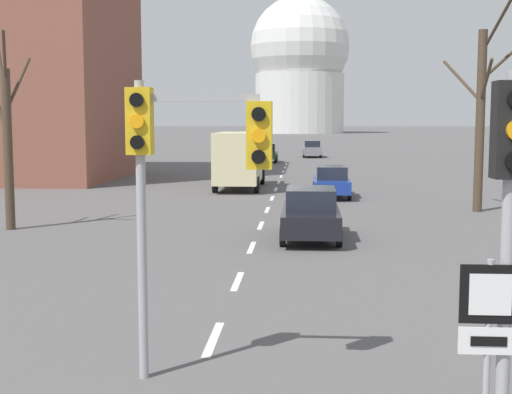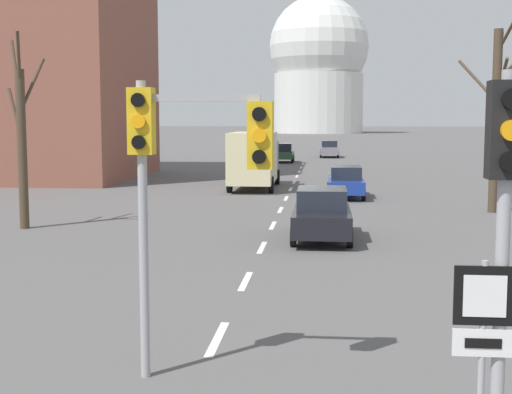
{
  "view_description": "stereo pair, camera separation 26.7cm",
  "coord_description": "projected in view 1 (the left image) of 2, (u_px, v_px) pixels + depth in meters",
  "views": [
    {
      "loc": [
        1.57,
        -3.25,
        3.84
      ],
      "look_at": [
        0.91,
        6.42,
        2.78
      ],
      "focal_mm": 50.0,
      "sensor_mm": 36.0,
      "label": 1
    },
    {
      "loc": [
        1.84,
        -3.22,
        3.84
      ],
      "look_at": [
        0.91,
        6.42,
        2.78
      ],
      "focal_mm": 50.0,
      "sensor_mm": 36.0,
      "label": 2
    }
  ],
  "objects": [
    {
      "name": "bare_tree_right_near",
      "position": [
        482.0,
        109.0,
        29.31
      ],
      "size": [
        3.41,
        4.82,
        9.22
      ],
      "color": "#473828",
      "rests_on": "ground_plane"
    },
    {
      "name": "lane_stripe_4",
      "position": [
        261.0,
        225.0,
        25.89
      ],
      "size": [
        0.16,
        2.0,
        0.01
      ],
      "primitive_type": "cube",
      "color": "silver",
      "rests_on": "ground_plane"
    },
    {
      "name": "sedan_mid_centre",
      "position": [
        311.0,
        214.0,
        22.77
      ],
      "size": [
        1.88,
        4.44,
        1.68
      ],
      "color": "black",
      "rests_on": "ground_plane"
    },
    {
      "name": "traffic_signal_centre_tall",
      "position": [
        183.0,
        156.0,
        10.23
      ],
      "size": [
        2.08,
        0.34,
        4.39
      ],
      "color": "#9E9EA3",
      "rests_on": "ground_plane"
    },
    {
      "name": "lane_stripe_2",
      "position": [
        238.0,
        281.0,
        16.97
      ],
      "size": [
        0.16,
        2.0,
        0.01
      ],
      "primitive_type": "cube",
      "color": "silver",
      "rests_on": "ground_plane"
    },
    {
      "name": "lane_stripe_9",
      "position": [
        281.0,
        176.0,
        48.21
      ],
      "size": [
        0.16,
        2.0,
        0.01
      ],
      "primitive_type": "cube",
      "color": "silver",
      "rests_on": "ground_plane"
    },
    {
      "name": "lane_stripe_1",
      "position": [
        213.0,
        339.0,
        12.5
      ],
      "size": [
        0.16,
        2.0,
        0.01
      ],
      "primitive_type": "cube",
      "color": "silver",
      "rests_on": "ground_plane"
    },
    {
      "name": "capitol_dome",
      "position": [
        300.0,
        65.0,
        199.83
      ],
      "size": [
        27.69,
        27.69,
        39.11
      ],
      "color": "silver",
      "rests_on": "ground_plane"
    },
    {
      "name": "lane_stripe_8",
      "position": [
        279.0,
        182.0,
        43.74
      ],
      "size": [
        0.16,
        2.0,
        0.01
      ],
      "primitive_type": "cube",
      "color": "silver",
      "rests_on": "ground_plane"
    },
    {
      "name": "delivery_truck",
      "position": [
        240.0,
        158.0,
        39.45
      ],
      "size": [
        2.44,
        7.2,
        3.14
      ],
      "color": "#333842",
      "rests_on": "ground_plane"
    },
    {
      "name": "lane_stripe_12",
      "position": [
        286.0,
        164.0,
        61.6
      ],
      "size": [
        0.16,
        2.0,
        0.01
      ],
      "primitive_type": "cube",
      "color": "silver",
      "rests_on": "ground_plane"
    },
    {
      "name": "sedan_near_right",
      "position": [
        331.0,
        181.0,
        35.2
      ],
      "size": [
        1.79,
        4.46,
        1.56
      ],
      "color": "navy",
      "rests_on": "ground_plane"
    },
    {
      "name": "traffic_signal_near_right",
      "position": [
        509.0,
        201.0,
        7.07
      ],
      "size": [
        0.36,
        0.34,
        4.31
      ],
      "color": "#9E9EA3",
      "rests_on": "ground_plane"
    },
    {
      "name": "lane_stripe_3",
      "position": [
        252.0,
        247.0,
        21.43
      ],
      "size": [
        0.16,
        2.0,
        0.01
      ],
      "primitive_type": "cube",
      "color": "silver",
      "rests_on": "ground_plane"
    },
    {
      "name": "lane_stripe_10",
      "position": [
        283.0,
        172.0,
        52.67
      ],
      "size": [
        0.16,
        2.0,
        0.01
      ],
      "primitive_type": "cube",
      "color": "silver",
      "rests_on": "ground_plane"
    },
    {
      "name": "sedan_far_left",
      "position": [
        267.0,
        153.0,
        63.84
      ],
      "size": [
        1.83,
        4.07,
        1.71
      ],
      "color": "#2D4C33",
      "rests_on": "ground_plane"
    },
    {
      "name": "lane_stripe_5",
      "position": [
        267.0,
        210.0,
        30.35
      ],
      "size": [
        0.16,
        2.0,
        0.01
      ],
      "primitive_type": "cube",
      "color": "silver",
      "rests_on": "ground_plane"
    },
    {
      "name": "sedan_near_left",
      "position": [
        312.0,
        149.0,
        72.6
      ],
      "size": [
        1.91,
        4.59,
        1.71
      ],
      "color": "slate",
      "rests_on": "ground_plane"
    },
    {
      "name": "lane_stripe_11",
      "position": [
        285.0,
        167.0,
        57.13
      ],
      "size": [
        0.16,
        2.0,
        0.01
      ],
      "primitive_type": "cube",
      "color": "silver",
      "rests_on": "ground_plane"
    },
    {
      "name": "route_sign_post",
      "position": [
        488.0,
        336.0,
        7.17
      ],
      "size": [
        0.6,
        0.08,
        2.45
      ],
      "color": "#9E9EA3",
      "rests_on": "ground_plane"
    },
    {
      "name": "lane_stripe_6",
      "position": [
        272.0,
        198.0,
        34.82
      ],
      "size": [
        0.16,
        2.0,
        0.01
      ],
      "primitive_type": "cube",
      "color": "silver",
      "rests_on": "ground_plane"
    },
    {
      "name": "bare_tree_left_near",
      "position": [
        8.0,
        139.0,
        24.65
      ],
      "size": [
        1.37,
        1.71,
        6.81
      ],
      "color": "#473828",
      "rests_on": "ground_plane"
    },
    {
      "name": "lane_stripe_7",
      "position": [
        276.0,
        189.0,
        39.28
      ],
      "size": [
        0.16,
        2.0,
        0.01
      ],
      "primitive_type": "cube",
      "color": "silver",
      "rests_on": "ground_plane"
    }
  ]
}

